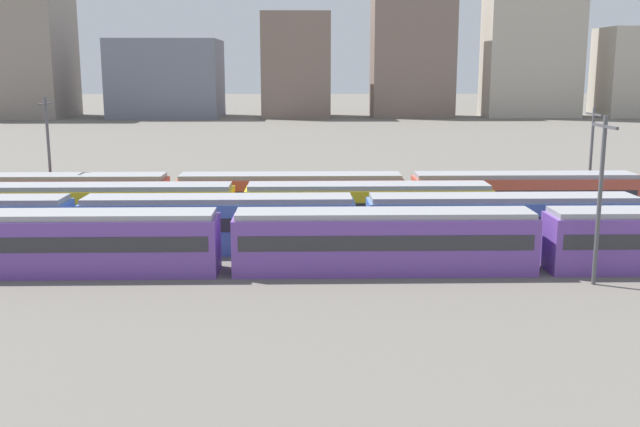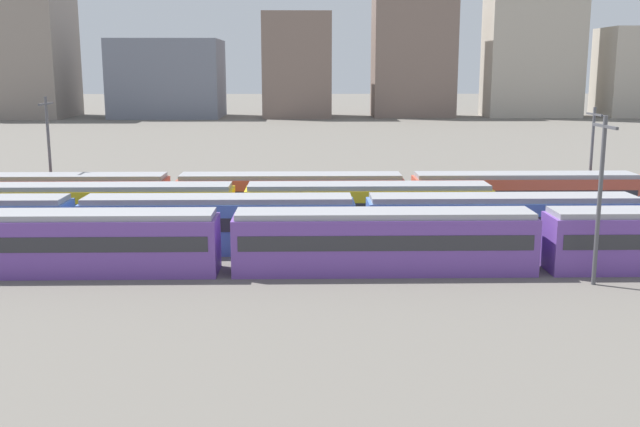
# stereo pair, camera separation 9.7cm
# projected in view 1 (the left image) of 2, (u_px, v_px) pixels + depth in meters

# --- Properties ---
(train_track_0) EXTENTS (93.60, 3.06, 3.75)m
(train_track_0) POSITION_uv_depth(u_px,v_px,m) (384.00, 241.00, 43.96)
(train_track_0) COLOR #6B429E
(train_track_0) RESTS_ON ground_plane
(train_track_2) EXTENTS (55.80, 3.06, 3.75)m
(train_track_2) POSITION_uv_depth(u_px,v_px,m) (111.00, 209.00, 53.74)
(train_track_2) COLOR yellow
(train_track_2) RESTS_ON ground_plane
(train_track_3) EXTENTS (112.50, 3.06, 3.75)m
(train_track_3) POSITION_uv_depth(u_px,v_px,m) (408.00, 196.00, 59.33)
(train_track_3) COLOR #BC4C38
(train_track_3) RESTS_ON ground_plane
(catenary_pole_1) EXTENTS (0.24, 3.20, 9.77)m
(catenary_pole_1) POSITION_uv_depth(u_px,v_px,m) (49.00, 149.00, 60.92)
(catenary_pole_1) COLOR #4C4C51
(catenary_pole_1) RESTS_ON ground_plane
(catenary_pole_2) EXTENTS (0.24, 3.20, 9.55)m
(catenary_pole_2) POSITION_uv_depth(u_px,v_px,m) (600.00, 192.00, 40.69)
(catenary_pole_2) COLOR #4C4C51
(catenary_pole_2) RESTS_ON ground_plane
(catenary_pole_3) EXTENTS (0.24, 3.20, 8.86)m
(catenary_pole_3) POSITION_uv_depth(u_px,v_px,m) (591.00, 154.00, 61.89)
(catenary_pole_3) COLOR #4C4C51
(catenary_pole_3) RESTS_ON ground_plane
(distant_building_0) EXTENTS (28.28, 21.93, 33.76)m
(distant_building_0) POSITION_uv_depth(u_px,v_px,m) (7.00, 48.00, 179.07)
(distant_building_0) COLOR gray
(distant_building_0) RESTS_ON ground_plane
(distant_building_1) EXTENTS (26.38, 20.55, 18.86)m
(distant_building_1) POSITION_uv_depth(u_px,v_px,m) (167.00, 79.00, 181.36)
(distant_building_1) COLOR slate
(distant_building_1) RESTS_ON ground_plane
(distant_building_2) EXTENTS (16.54, 17.91, 25.17)m
(distant_building_2) POSITION_uv_depth(u_px,v_px,m) (296.00, 66.00, 181.44)
(distant_building_2) COLOR #7A665B
(distant_building_2) RESTS_ON ground_plane
(distant_building_3) EXTENTS (19.94, 12.49, 31.80)m
(distant_building_3) POSITION_uv_depth(u_px,v_px,m) (412.00, 52.00, 181.42)
(distant_building_3) COLOR #7A665B
(distant_building_3) RESTS_ON ground_plane
(distant_building_4) EXTENTS (22.93, 12.62, 48.08)m
(distant_building_4) POSITION_uv_depth(u_px,v_px,m) (533.00, 18.00, 180.47)
(distant_building_4) COLOR #B2A899
(distant_building_4) RESTS_ON ground_plane
(distant_building_5) EXTENTS (19.68, 15.80, 21.88)m
(distant_building_5) POSITION_uv_depth(u_px,v_px,m) (640.00, 72.00, 183.63)
(distant_building_5) COLOR #B2A899
(distant_building_5) RESTS_ON ground_plane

